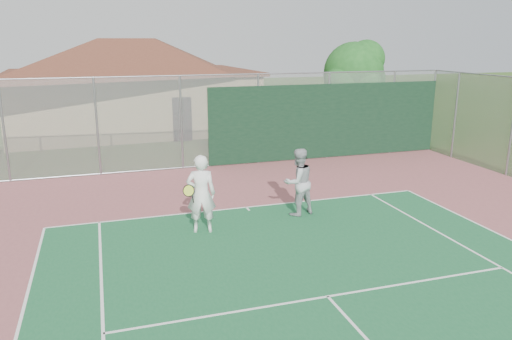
{
  "coord_description": "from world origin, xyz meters",
  "views": [
    {
      "loc": [
        -3.9,
        -1.37,
        4.77
      ],
      "look_at": [
        0.02,
        10.99,
        1.37
      ],
      "focal_mm": 35.0,
      "sensor_mm": 36.0,
      "label": 1
    }
  ],
  "objects_px": {
    "clubhouse": "(131,75)",
    "player_white_front": "(201,195)",
    "tree": "(355,74)",
    "player_grey_back": "(298,183)"
  },
  "relations": [
    {
      "from": "player_white_front",
      "to": "player_grey_back",
      "type": "xyz_separation_m",
      "value": [
        2.82,
        0.47,
        -0.07
      ]
    },
    {
      "from": "clubhouse",
      "to": "player_white_front",
      "type": "relative_size",
      "value": 6.82
    },
    {
      "from": "tree",
      "to": "player_grey_back",
      "type": "height_order",
      "value": "tree"
    },
    {
      "from": "player_white_front",
      "to": "player_grey_back",
      "type": "distance_m",
      "value": 2.86
    },
    {
      "from": "player_grey_back",
      "to": "player_white_front",
      "type": "bearing_deg",
      "value": -4.16
    },
    {
      "from": "clubhouse",
      "to": "tree",
      "type": "relative_size",
      "value": 2.87
    },
    {
      "from": "player_grey_back",
      "to": "clubhouse",
      "type": "bearing_deg",
      "value": -91.55
    },
    {
      "from": "tree",
      "to": "player_white_front",
      "type": "xyz_separation_m",
      "value": [
        -9.74,
        -10.24,
        -2.13
      ]
    },
    {
      "from": "player_white_front",
      "to": "tree",
      "type": "bearing_deg",
      "value": -121.64
    },
    {
      "from": "clubhouse",
      "to": "tree",
      "type": "bearing_deg",
      "value": -31.96
    }
  ]
}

